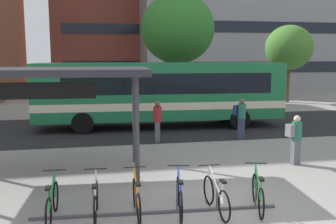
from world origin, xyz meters
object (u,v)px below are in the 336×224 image
commuter_navy_pack_2 (241,116)px  street_tree_2 (289,48)px  parked_bicycle_white_4 (216,196)px  parked_bicycle_blue_3 (179,197)px  parked_bicycle_orange_2 (137,199)px  street_tree_0 (178,29)px  city_bus (159,92)px  parked_bicycle_green_5 (258,194)px  commuter_grey_pack_1 (158,118)px  transit_shelter (30,75)px  commuter_grey_pack_0 (295,136)px  parked_bicycle_silver_1 (96,202)px  parked_bicycle_green_0 (52,203)px

commuter_navy_pack_2 → street_tree_2: street_tree_2 is taller
parked_bicycle_white_4 → parked_bicycle_blue_3: bearing=80.3°
parked_bicycle_orange_2 → commuter_navy_pack_2: commuter_navy_pack_2 is taller
street_tree_0 → city_bus: bearing=-110.2°
street_tree_2 → parked_bicycle_green_5: bearing=-119.8°
commuter_grey_pack_1 → street_tree_0: bearing=175.2°
city_bus → parked_bicycle_white_4: bearing=90.0°
street_tree_0 → parked_bicycle_blue_3: bearing=-102.1°
parked_bicycle_blue_3 → transit_shelter: size_ratio=0.24×
parked_bicycle_green_5 → street_tree_2: bearing=-14.0°
commuter_grey_pack_0 → street_tree_0: bearing=83.6°
parked_bicycle_silver_1 → parked_bicycle_green_5: size_ratio=1.03×
street_tree_0 → parked_bicycle_green_5: bearing=-96.0°
parked_bicycle_green_0 → street_tree_2: street_tree_2 is taller
parked_bicycle_green_5 → street_tree_0: size_ratio=0.22×
parked_bicycle_green_5 → street_tree_2: street_tree_2 is taller
transit_shelter → commuter_grey_pack_1: size_ratio=4.10×
commuter_grey_pack_0 → street_tree_2: (8.03, 15.53, 3.18)m
parked_bicycle_white_4 → transit_shelter: transit_shelter is taller
parked_bicycle_white_4 → street_tree_2: 22.46m
parked_bicycle_silver_1 → commuter_grey_pack_0: (6.44, 3.03, 0.56)m
parked_bicycle_green_5 → street_tree_0: street_tree_0 is taller
commuter_navy_pack_2 → street_tree_2: (8.36, 11.59, 3.11)m
parked_bicycle_silver_1 → parked_bicycle_blue_3: (1.86, -0.09, 0.00)m
city_bus → transit_shelter: 8.54m
parked_bicycle_green_0 → street_tree_2: bearing=-37.4°
commuter_grey_pack_0 → transit_shelter: bearing=166.2°
parked_bicycle_silver_1 → parked_bicycle_white_4: (2.69, -0.20, 0.00)m
parked_bicycle_silver_1 → street_tree_0: street_tree_0 is taller
street_tree_0 → transit_shelter: bearing=-118.9°
parked_bicycle_green_5 → transit_shelter: (-5.48, 3.72, 2.61)m
transit_shelter → commuter_grey_pack_0: (8.22, -0.47, -2.05)m
city_bus → transit_shelter: (-4.93, -6.86, 1.22)m
street_tree_0 → parked_bicycle_white_4: bearing=-99.3°
transit_shelter → street_tree_2: 22.19m
parked_bicycle_blue_3 → parked_bicycle_green_5: 1.84m
parked_bicycle_green_5 → parked_bicycle_blue_3: bearing=101.4°
parked_bicycle_green_0 → commuter_navy_pack_2: size_ratio=0.98×
commuter_navy_pack_2 → city_bus: bearing=166.2°
parked_bicycle_silver_1 → commuter_grey_pack_0: commuter_grey_pack_0 is taller
parked_bicycle_green_5 → commuter_grey_pack_1: bearing=24.7°
parked_bicycle_blue_3 → commuter_navy_pack_2: commuter_navy_pack_2 is taller
parked_bicycle_blue_3 → commuter_grey_pack_1: (0.68, 7.21, 0.61)m
parked_bicycle_orange_2 → parked_bicycle_white_4: 1.80m
transit_shelter → commuter_navy_pack_2: 8.85m
street_tree_0 → commuter_grey_pack_0: bearing=-85.9°
parked_bicycle_silver_1 → parked_bicycle_green_5: 3.71m
parked_bicycle_green_5 → commuter_grey_pack_0: 4.29m
parked_bicycle_orange_2 → parked_bicycle_white_4: same height
commuter_grey_pack_1 → parked_bicycle_orange_2: bearing=-0.7°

